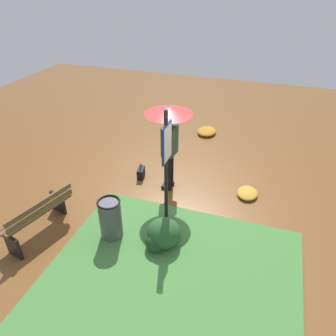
{
  "coord_description": "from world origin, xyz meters",
  "views": [
    {
      "loc": [
        5.42,
        1.83,
        4.26
      ],
      "look_at": [
        0.25,
        0.08,
        0.85
      ],
      "focal_mm": 34.52,
      "sensor_mm": 36.0,
      "label": 1
    }
  ],
  "objects_px": {
    "person_with_umbrella": "(169,126)",
    "info_sign_post": "(167,156)",
    "park_bench": "(37,215)",
    "handbag": "(141,173)",
    "trash_bin": "(111,219)"
  },
  "relations": [
    {
      "from": "person_with_umbrella",
      "to": "info_sign_post",
      "type": "xyz_separation_m",
      "value": [
        0.98,
        0.28,
        -0.11
      ]
    },
    {
      "from": "info_sign_post",
      "to": "person_with_umbrella",
      "type": "bearing_deg",
      "value": -163.88
    },
    {
      "from": "person_with_umbrella",
      "to": "park_bench",
      "type": "relative_size",
      "value": 1.43
    },
    {
      "from": "info_sign_post",
      "to": "park_bench",
      "type": "height_order",
      "value": "info_sign_post"
    },
    {
      "from": "handbag",
      "to": "park_bench",
      "type": "relative_size",
      "value": 0.26
    },
    {
      "from": "person_with_umbrella",
      "to": "info_sign_post",
      "type": "bearing_deg",
      "value": 16.12
    },
    {
      "from": "park_bench",
      "to": "trash_bin",
      "type": "relative_size",
      "value": 1.72
    },
    {
      "from": "park_bench",
      "to": "trash_bin",
      "type": "distance_m",
      "value": 1.37
    },
    {
      "from": "handbag",
      "to": "trash_bin",
      "type": "distance_m",
      "value": 2.06
    },
    {
      "from": "person_with_umbrella",
      "to": "trash_bin",
      "type": "xyz_separation_m",
      "value": [
        1.77,
        -0.51,
        -1.13
      ]
    },
    {
      "from": "info_sign_post",
      "to": "trash_bin",
      "type": "height_order",
      "value": "info_sign_post"
    },
    {
      "from": "park_bench",
      "to": "info_sign_post",
      "type": "bearing_deg",
      "value": 117.64
    },
    {
      "from": "info_sign_post",
      "to": "park_bench",
      "type": "relative_size",
      "value": 1.61
    },
    {
      "from": "person_with_umbrella",
      "to": "info_sign_post",
      "type": "height_order",
      "value": "info_sign_post"
    },
    {
      "from": "info_sign_post",
      "to": "trash_bin",
      "type": "relative_size",
      "value": 2.76
    }
  ]
}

